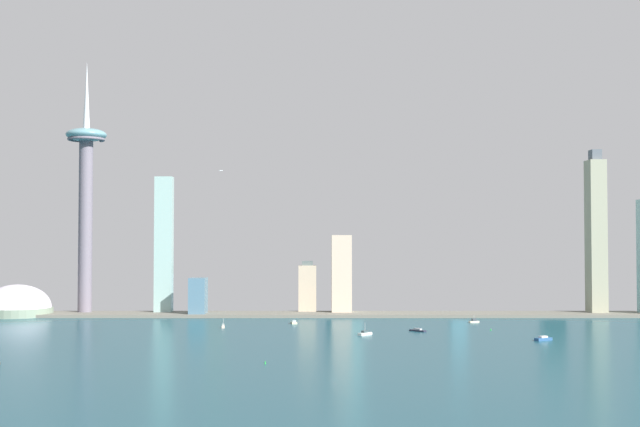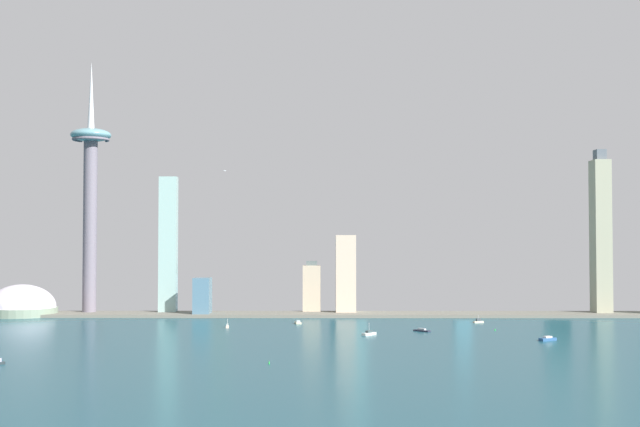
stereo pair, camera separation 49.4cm
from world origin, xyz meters
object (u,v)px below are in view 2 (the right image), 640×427
Objects in this scene: skyscraper_7 at (220,250)px; stadium_dome at (22,308)px; airplane at (222,173)px; skyscraper_0 at (202,297)px; boat_7 at (548,339)px; boat_3 at (478,321)px; skyscraper_8 at (601,235)px; skyscraper_2 at (557,272)px; skyscraper_5 at (312,289)px; skyscraper_3 at (357,242)px; boat_4 at (298,322)px; boat_1 at (369,333)px; skyscraper_11 at (462,277)px; boat_2 at (422,330)px; skyscraper_10 at (207,290)px; skyscraper_4 at (93,278)px; skyscraper_9 at (336,265)px; skyscraper_12 at (168,246)px; channel_buoy_1 at (495,330)px; channel_buoy_2 at (269,362)px; boat_5 at (227,326)px; observation_tower at (90,182)px; skyscraper_6 at (346,275)px.

stadium_dome is at bearing -165.73° from skyscraper_7.
skyscraper_7 is at bearing -89.03° from airplane.
skyscraper_7 is at bearing 77.66° from skyscraper_0.
skyscraper_0 is 2.65× the size of boat_7.
skyscraper_8 is at bearing -173.52° from boat_3.
skyscraper_2 reaches higher than stadium_dome.
skyscraper_5 reaches higher than stadium_dome.
skyscraper_3 is at bearing 10.74° from stadium_dome.
skyscraper_2 reaches higher than boat_4.
stadium_dome reaches higher than boat_1.
boat_7 is at bearing -87.77° from skyscraper_11.
skyscraper_3 is 11.21× the size of boat_2.
skyscraper_10 is at bearing -179.91° from skyscraper_11.
boat_1 is at bearing -27.72° from stadium_dome.
boat_1 is at bearing 20.51° from boat_3.
skyscraper_4 is 0.77× the size of skyscraper_9.
skyscraper_12 is (-194.05, -82.73, 23.88)m from skyscraper_9.
channel_buoy_2 reaches higher than channel_buoy_1.
skyscraper_3 is at bearing -50.37° from skyscraper_9.
observation_tower is at bearing 44.03° from boat_5.
skyscraper_8 reaches higher than skyscraper_6.
stadium_dome is 430.32m from boat_1.
boat_1 is 338.94m from airplane.
skyscraper_11 is at bearing 87.21° from channel_buoy_1.
observation_tower is 19.73× the size of boat_1.
boat_7 is at bearing -35.61° from skyscraper_12.
skyscraper_2 is 0.64× the size of skyscraper_7.
boat_5 is at bearing -122.59° from skyscraper_3.
boat_4 is (314.33, -91.79, -7.34)m from stadium_dome.
skyscraper_8 is 302.40m from boat_7.
skyscraper_6 reaches higher than boat_1.
skyscraper_4 is 460.25m from boat_3.
observation_tower reaches higher than boat_2.
skyscraper_4 is 157.24m from skyscraper_7.
observation_tower reaches higher than boat_4.
skyscraper_9 is at bearing 16.06° from stadium_dome.
airplane reaches higher than boat_1.
skyscraper_3 is 272.63m from channel_buoy_1.
skyscraper_12 is 10.71× the size of boat_1.
skyscraper_3 is (309.06, 53.87, -69.69)m from observation_tower.
skyscraper_5 is at bearing -30.47° from boat_5.
stadium_dome is at bearing -163.94° from skyscraper_9.
boat_3 is (-157.50, -95.66, -89.20)m from skyscraper_8.
observation_tower is at bearing -79.74° from skyscraper_4.
boat_3 is at bearing -126.92° from skyscraper_2.
channel_buoy_1 is 0.05× the size of airplane.
skyscraper_8 is at bearing 2.40° from skyscraper_0.
skyscraper_6 is at bearing -82.83° from skyscraper_9.
skyscraper_11 is (134.02, 41.71, -43.61)m from skyscraper_3.
boat_4 is (97.25, -147.02, -72.23)m from skyscraper_7.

